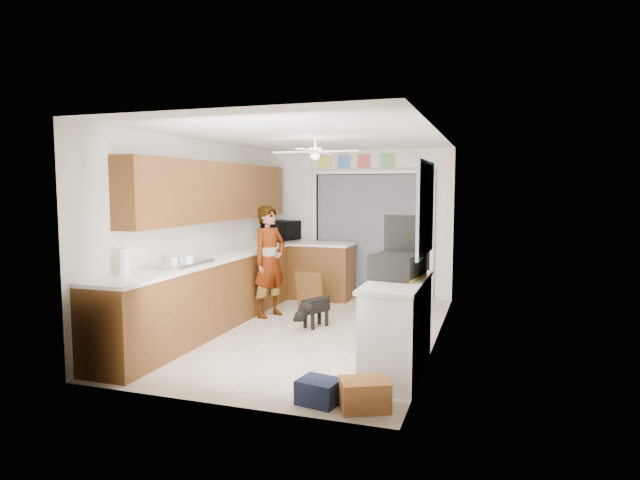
% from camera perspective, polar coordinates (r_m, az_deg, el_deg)
% --- Properties ---
extents(floor, '(5.00, 5.00, 0.00)m').
position_cam_1_polar(floor, '(7.06, -1.03, -9.63)').
color(floor, '#B9AA95').
rests_on(floor, ground).
extents(ceiling, '(5.00, 5.00, 0.00)m').
position_cam_1_polar(ceiling, '(6.84, -1.07, 11.01)').
color(ceiling, white).
rests_on(ceiling, ground).
extents(wall_back, '(3.20, 0.00, 3.20)m').
position_cam_1_polar(wall_back, '(9.23, 4.09, 1.82)').
color(wall_back, white).
rests_on(wall_back, ground).
extents(wall_front, '(3.20, 0.00, 3.20)m').
position_cam_1_polar(wall_front, '(4.57, -11.47, -2.11)').
color(wall_front, white).
rests_on(wall_front, ground).
extents(wall_left, '(0.00, 5.00, 5.00)m').
position_cam_1_polar(wall_left, '(7.52, -12.63, 0.85)').
color(wall_left, white).
rests_on(wall_left, ground).
extents(wall_right, '(0.00, 5.00, 5.00)m').
position_cam_1_polar(wall_right, '(6.49, 12.40, 0.12)').
color(wall_right, white).
rests_on(wall_right, ground).
extents(left_base_cabinets, '(0.60, 4.80, 0.90)m').
position_cam_1_polar(left_base_cabinets, '(7.48, -10.52, -5.32)').
color(left_base_cabinets, brown).
rests_on(left_base_cabinets, floor).
extents(left_countertop, '(0.62, 4.80, 0.04)m').
position_cam_1_polar(left_countertop, '(7.40, -10.52, -1.75)').
color(left_countertop, white).
rests_on(left_countertop, left_base_cabinets).
extents(upper_cabinets, '(0.32, 4.00, 0.80)m').
position_cam_1_polar(upper_cabinets, '(7.59, -10.91, 5.08)').
color(upper_cabinets, brown).
rests_on(upper_cabinets, wall_left).
extents(sink_basin, '(0.50, 0.76, 0.06)m').
position_cam_1_polar(sink_basin, '(6.55, -14.74, -2.49)').
color(sink_basin, silver).
rests_on(sink_basin, left_countertop).
extents(faucet, '(0.03, 0.03, 0.22)m').
position_cam_1_polar(faucet, '(6.64, -16.13, -1.59)').
color(faucet, silver).
rests_on(faucet, left_countertop).
extents(peninsula_base, '(1.00, 0.60, 0.90)m').
position_cam_1_polar(peninsula_base, '(8.98, 0.17, -3.41)').
color(peninsula_base, brown).
rests_on(peninsula_base, floor).
extents(peninsula_top, '(1.04, 0.64, 0.04)m').
position_cam_1_polar(peninsula_top, '(8.92, 0.17, -0.42)').
color(peninsula_top, white).
rests_on(peninsula_top, peninsula_base).
extents(back_opening_recess, '(2.00, 0.06, 2.10)m').
position_cam_1_polar(back_opening_recess, '(9.16, 5.55, 0.53)').
color(back_opening_recess, black).
rests_on(back_opening_recess, wall_back).
extents(curtain_panel, '(1.90, 0.03, 2.05)m').
position_cam_1_polar(curtain_panel, '(9.12, 5.49, 0.50)').
color(curtain_panel, slate).
rests_on(curtain_panel, wall_back).
extents(door_trim_left, '(0.06, 0.04, 2.10)m').
position_cam_1_polar(door_trim_left, '(9.41, -0.56, 0.68)').
color(door_trim_left, white).
rests_on(door_trim_left, wall_back).
extents(door_trim_right, '(0.06, 0.04, 2.10)m').
position_cam_1_polar(door_trim_right, '(8.96, 11.88, 0.32)').
color(door_trim_right, white).
rests_on(door_trim_right, wall_back).
extents(door_trim_head, '(2.10, 0.04, 0.06)m').
position_cam_1_polar(door_trim_head, '(9.10, 5.57, 7.24)').
color(door_trim_head, white).
rests_on(door_trim_head, wall_back).
extents(header_frame_0, '(0.22, 0.02, 0.22)m').
position_cam_1_polar(header_frame_0, '(9.36, 0.48, 8.32)').
color(header_frame_0, '#E4D64C').
rests_on(header_frame_0, wall_back).
extents(header_frame_1, '(0.22, 0.02, 0.22)m').
position_cam_1_polar(header_frame_1, '(9.26, 2.57, 8.34)').
color(header_frame_1, '#4F7DD3').
rests_on(header_frame_1, wall_back).
extents(header_frame_2, '(0.22, 0.02, 0.22)m').
position_cam_1_polar(header_frame_2, '(9.17, 4.70, 8.36)').
color(header_frame_2, '#CA4B4C').
rests_on(header_frame_2, wall_back).
extents(header_frame_3, '(0.22, 0.02, 0.22)m').
position_cam_1_polar(header_frame_3, '(9.08, 7.18, 8.36)').
color(header_frame_3, '#68B266').
rests_on(header_frame_3, wall_back).
extents(header_frame_4, '(0.22, 0.02, 0.22)m').
position_cam_1_polar(header_frame_4, '(9.01, 9.70, 8.35)').
color(header_frame_4, silver).
rests_on(header_frame_4, wall_back).
extents(route66_sign, '(0.22, 0.02, 0.26)m').
position_cam_1_polar(route66_sign, '(9.47, -1.55, 8.29)').
color(route66_sign, silver).
rests_on(route66_sign, wall_back).
extents(right_counter_base, '(0.50, 1.40, 0.90)m').
position_cam_1_polar(right_counter_base, '(5.49, 8.29, -9.28)').
color(right_counter_base, white).
rests_on(right_counter_base, floor).
extents(right_counter_top, '(0.54, 1.44, 0.04)m').
position_cam_1_polar(right_counter_top, '(5.39, 8.25, -4.44)').
color(right_counter_top, white).
rests_on(right_counter_top, right_counter_base).
extents(abstract_painting, '(0.03, 1.15, 0.95)m').
position_cam_1_polar(abstract_painting, '(5.48, 11.20, 3.35)').
color(abstract_painting, '#EE5773').
rests_on(abstract_painting, wall_right).
extents(ceiling_fan, '(1.14, 1.14, 0.24)m').
position_cam_1_polar(ceiling_fan, '(7.02, -0.52, 9.40)').
color(ceiling_fan, white).
rests_on(ceiling_fan, ceiling).
extents(microwave, '(0.57, 0.70, 0.34)m').
position_cam_1_polar(microwave, '(9.34, -4.16, 1.00)').
color(microwave, black).
rests_on(microwave, left_countertop).
extents(cup, '(0.17, 0.17, 0.11)m').
position_cam_1_polar(cup, '(6.52, -14.20, -2.17)').
color(cup, white).
rests_on(cup, left_countertop).
extents(jar_a, '(0.10, 0.10, 0.14)m').
position_cam_1_polar(jar_a, '(6.35, -13.82, -2.21)').
color(jar_a, silver).
rests_on(jar_a, left_countertop).
extents(jar_b, '(0.10, 0.10, 0.13)m').
position_cam_1_polar(jar_b, '(6.34, -15.35, -2.33)').
color(jar_b, silver).
rests_on(jar_b, left_countertop).
extents(paper_towel_roll, '(0.15, 0.15, 0.28)m').
position_cam_1_polar(paper_towel_roll, '(5.97, -20.21, -2.21)').
color(paper_towel_roll, white).
rests_on(paper_towel_roll, left_countertop).
extents(suitcase, '(0.53, 0.65, 0.25)m').
position_cam_1_polar(suitcase, '(5.50, 8.30, -2.72)').
color(suitcase, black).
rests_on(suitcase, right_counter_top).
extents(suitcase_rim, '(0.53, 0.65, 0.02)m').
position_cam_1_polar(suitcase_rim, '(5.51, 8.29, -3.85)').
color(suitcase_rim, yellow).
rests_on(suitcase_rim, suitcase).
extents(suitcase_lid, '(0.42, 0.10, 0.50)m').
position_cam_1_polar(suitcase_lid, '(5.75, 8.84, 0.15)').
color(suitcase_lid, black).
rests_on(suitcase_lid, suitcase).
extents(cardboard_box, '(0.49, 0.45, 0.25)m').
position_cam_1_polar(cardboard_box, '(4.68, 4.76, -16.10)').
color(cardboard_box, '#C2763D').
rests_on(cardboard_box, floor).
extents(navy_crate, '(0.39, 0.34, 0.21)m').
position_cam_1_polar(navy_crate, '(4.79, -0.11, -15.83)').
color(navy_crate, '#161E37').
rests_on(navy_crate, floor).
extents(cabinet_door_panel, '(0.41, 0.17, 0.60)m').
position_cam_1_polar(cabinet_door_panel, '(8.02, -1.12, -5.55)').
color(cabinet_door_panel, brown).
rests_on(cabinet_door_panel, floor).
extents(man, '(0.58, 0.68, 1.60)m').
position_cam_1_polar(man, '(7.71, -5.40, -2.28)').
color(man, white).
rests_on(man, floor).
extents(dog, '(0.44, 0.60, 0.43)m').
position_cam_1_polar(dog, '(7.19, -0.43, -7.58)').
color(dog, black).
rests_on(dog, floor).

